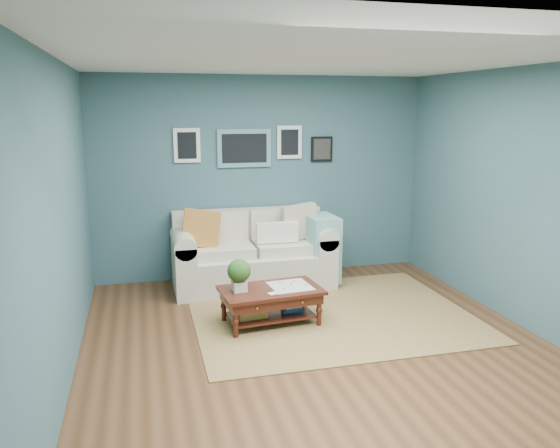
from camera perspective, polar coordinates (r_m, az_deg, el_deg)
name	(u,v)px	position (r m, az deg, el deg)	size (l,w,h in m)	color
room_shell	(319,209)	(5.08, 4.09, 1.62)	(5.00, 5.02, 2.70)	brown
area_rug	(331,314)	(6.23, 5.35, -9.38)	(3.04, 2.43, 0.01)	brown
loveseat	(259,252)	(7.10, -2.22, -2.97)	(2.08, 0.94, 1.07)	beige
coffee_table	(266,295)	(5.84, -1.51, -7.44)	(1.11, 0.72, 0.74)	black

